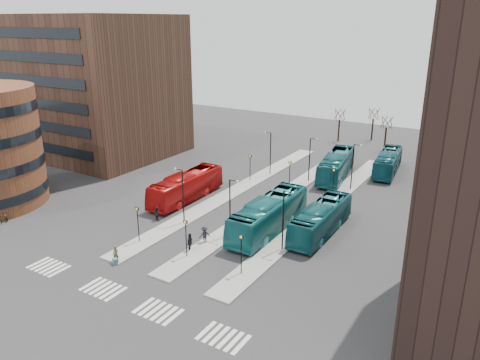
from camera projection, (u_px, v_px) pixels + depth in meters
The scene contains 20 objects.
ground at pixel (72, 317), 35.18m from camera, with size 160.00×160.00×0.00m, color #2B2B2E.
island_left at pixel (237, 190), 61.31m from camera, with size 2.50×45.00×0.15m, color gray.
island_mid at pixel (278, 198), 58.34m from camera, with size 2.50×45.00×0.15m, color gray.
island_right at pixel (323, 208), 55.37m from camera, with size 2.50×45.00×0.15m, color gray.
suitcase at pixel (115, 261), 42.70m from camera, with size 0.47×0.38×0.59m, color #1C249A.
red_bus at pixel (186, 187), 57.67m from camera, with size 2.86×12.21×3.40m, color #B00E0D.
teal_bus_a at pixel (269, 215), 49.03m from camera, with size 3.09×13.22×3.68m, color #166B6E.
teal_bus_b at pixel (336, 166), 65.71m from camera, with size 2.96×12.66×3.53m, color #12555D.
teal_bus_c at pixel (321, 219), 48.49m from camera, with size 2.71×11.60×3.23m, color #135961.
teal_bus_d at pixel (388, 162), 67.88m from camera, with size 2.66×11.35×3.16m, color #12545E.
traveller at pixel (116, 254), 43.03m from camera, with size 0.58×0.38×1.58m, color brown.
commuter_a at pixel (157, 213), 51.92m from camera, with size 0.79×0.62×1.63m, color black.
commuter_b at pixel (190, 242), 44.90m from camera, with size 1.10×0.46×1.88m, color black.
commuter_c at pixel (205, 235), 46.61m from camera, with size 1.15×0.66×1.78m, color black.
bicycle_mid at pixel (4, 216), 51.97m from camera, with size 0.52×1.84×1.11m, color gray.
crosswalk_stripes at pixel (127, 298), 37.54m from camera, with size 22.35×2.40×0.01m.
office_block at pixel (93, 86), 75.80m from camera, with size 25.00×20.12×22.00m.
sign_poles at pixel (247, 198), 52.14m from camera, with size 12.45×22.12×3.65m.
lamp_posts at pixel (276, 177), 55.28m from camera, with size 14.04×20.24×6.12m.
bare_trees at pixel (365, 129), 83.47m from camera, with size 10.97×8.14×5.90m.
Camera 1 is at (26.43, -18.86, 21.23)m, focal length 35.00 mm.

